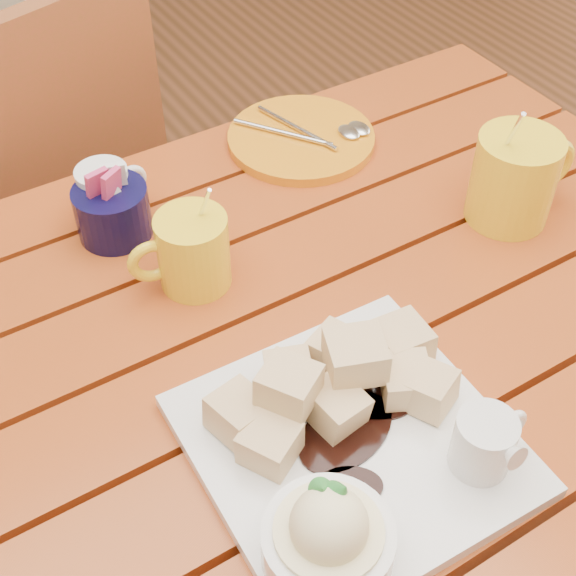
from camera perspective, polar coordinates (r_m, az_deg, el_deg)
table at (r=0.92m, az=-1.37°, el=-9.11°), size 1.20×0.79×0.75m
dessert_plate at (r=0.73m, az=4.39°, el=-11.50°), size 0.28×0.28×0.11m
coffee_mug_left at (r=0.88m, az=-6.92°, el=2.64°), size 0.11×0.08×0.13m
coffee_mug_right at (r=0.99m, az=15.89°, el=7.60°), size 0.14×0.10×0.17m
cream_pitcher at (r=0.99m, az=-12.75°, el=6.60°), size 0.09×0.08×0.08m
sugar_caddy at (r=0.97m, az=-12.38°, el=5.40°), size 0.09×0.09×0.10m
orange_saucer at (r=1.11m, az=1.04°, el=10.62°), size 0.20×0.20×0.02m
chair_far at (r=1.39m, az=-18.40°, el=3.78°), size 0.54×0.54×0.93m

